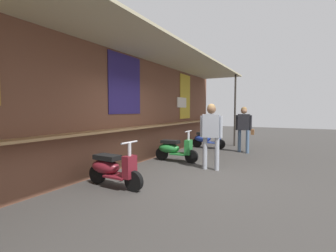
{
  "coord_description": "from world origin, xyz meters",
  "views": [
    {
      "loc": [
        -5.21,
        -2.3,
        1.58
      ],
      "look_at": [
        0.99,
        1.05,
        1.12
      ],
      "focal_mm": 26.11,
      "sensor_mm": 36.0,
      "label": 1
    }
  ],
  "objects": [
    {
      "name": "shopper_browsing",
      "position": [
        0.95,
        -0.26,
        1.09
      ],
      "size": [
        0.26,
        0.58,
        1.75
      ],
      "rotation": [
        0.0,
        0.0,
        3.3
      ],
      "color": "#999EA8",
      "rests_on": "ground_plane"
    },
    {
      "name": "shopper_with_handbag",
      "position": [
        4.05,
        -0.5,
        1.04
      ],
      "size": [
        0.32,
        0.66,
        1.7
      ],
      "rotation": [
        0.0,
        0.0,
        0.07
      ],
      "color": "slate",
      "rests_on": "ground_plane"
    },
    {
      "name": "ground_plane",
      "position": [
        0.0,
        0.0,
        0.0
      ],
      "size": [
        37.12,
        37.12,
        0.0
      ],
      "primitive_type": "plane",
      "color": "#383533"
    },
    {
      "name": "scooter_green",
      "position": [
        1.43,
        1.08,
        0.39
      ],
      "size": [
        0.46,
        1.4,
        0.97
      ],
      "rotation": [
        0.0,
        0.0,
        -1.54
      ],
      "color": "#237533",
      "rests_on": "ground_plane"
    },
    {
      "name": "scooter_maroon",
      "position": [
        -1.4,
        1.08,
        0.39
      ],
      "size": [
        0.47,
        1.4,
        0.97
      ],
      "rotation": [
        0.0,
        0.0,
        -1.62
      ],
      "color": "maroon",
      "rests_on": "ground_plane"
    },
    {
      "name": "market_stall_facade",
      "position": [
        -0.0,
        1.9,
        1.82
      ],
      "size": [
        13.26,
        2.06,
        3.32
      ],
      "color": "brown",
      "rests_on": "ground_plane"
    },
    {
      "name": "scooter_blue",
      "position": [
        4.42,
        1.08,
        0.39
      ],
      "size": [
        0.46,
        1.4,
        0.97
      ],
      "rotation": [
        0.0,
        0.0,
        -1.56
      ],
      "color": "#233D9E",
      "rests_on": "ground_plane"
    }
  ]
}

